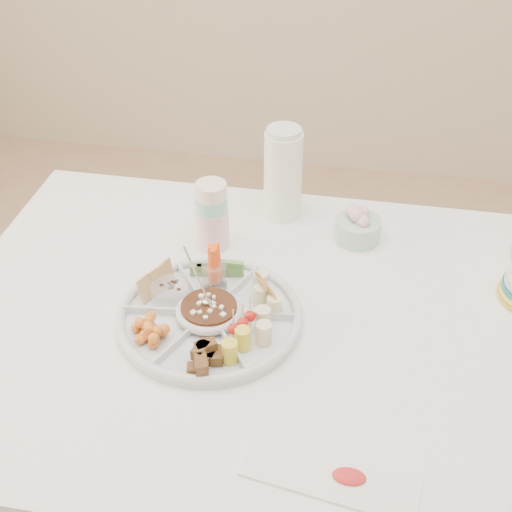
# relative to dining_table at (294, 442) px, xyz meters

# --- Properties ---
(dining_table) EXTENTS (1.52, 1.02, 0.76)m
(dining_table) POSITION_rel_dining_table_xyz_m (0.00, 0.00, 0.00)
(dining_table) COLOR white
(dining_table) RESTS_ON floor
(party_tray) EXTENTS (0.42, 0.42, 0.04)m
(party_tray) POSITION_rel_dining_table_xyz_m (-0.19, -0.02, 0.40)
(party_tray) COLOR white
(party_tray) RESTS_ON dining_table
(bean_dip) EXTENTS (0.13, 0.13, 0.04)m
(bean_dip) POSITION_rel_dining_table_xyz_m (-0.19, -0.02, 0.41)
(bean_dip) COLOR #50281E
(bean_dip) RESTS_ON party_tray
(tortillas) EXTENTS (0.11, 0.11, 0.06)m
(tortillas) POSITION_rel_dining_table_xyz_m (-0.08, 0.05, 0.42)
(tortillas) COLOR #B38647
(tortillas) RESTS_ON party_tray
(carrot_cucumber) EXTENTS (0.12, 0.12, 0.10)m
(carrot_cucumber) POSITION_rel_dining_table_xyz_m (-0.20, 0.10, 0.44)
(carrot_cucumber) COLOR #FF5413
(carrot_cucumber) RESTS_ON party_tray
(pita_raisins) EXTENTS (0.12, 0.12, 0.06)m
(pita_raisins) POSITION_rel_dining_table_xyz_m (-0.31, 0.03, 0.42)
(pita_raisins) COLOR tan
(pita_raisins) RESTS_ON party_tray
(cherries) EXTENTS (0.11, 0.11, 0.04)m
(cherries) POSITION_rel_dining_table_xyz_m (-0.29, -0.10, 0.42)
(cherries) COLOR #DA520D
(cherries) RESTS_ON party_tray
(granola_chunks) EXTENTS (0.12, 0.12, 0.05)m
(granola_chunks) POSITION_rel_dining_table_xyz_m (-0.17, -0.15, 0.42)
(granola_chunks) COLOR brown
(granola_chunks) RESTS_ON party_tray
(banana_tomato) EXTENTS (0.11, 0.11, 0.08)m
(banana_tomato) POSITION_rel_dining_table_xyz_m (-0.07, -0.08, 0.44)
(banana_tomato) COLOR #DED464
(banana_tomato) RESTS_ON party_tray
(cup_stack) EXTENTS (0.10, 0.10, 0.21)m
(cup_stack) POSITION_rel_dining_table_xyz_m (-0.24, 0.25, 0.49)
(cup_stack) COLOR silver
(cup_stack) RESTS_ON dining_table
(thermos) EXTENTS (0.11, 0.11, 0.24)m
(thermos) POSITION_rel_dining_table_xyz_m (-0.10, 0.41, 0.50)
(thermos) COLOR white
(thermos) RESTS_ON dining_table
(flower_bowl) EXTENTS (0.11, 0.11, 0.08)m
(flower_bowl) POSITION_rel_dining_table_xyz_m (0.09, 0.33, 0.42)
(flower_bowl) COLOR #9ED1AC
(flower_bowl) RESTS_ON dining_table
(placemat) EXTENTS (0.31, 0.14, 0.01)m
(placemat) POSITION_rel_dining_table_xyz_m (0.10, -0.36, 0.38)
(placemat) COLOR white
(placemat) RESTS_ON dining_table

